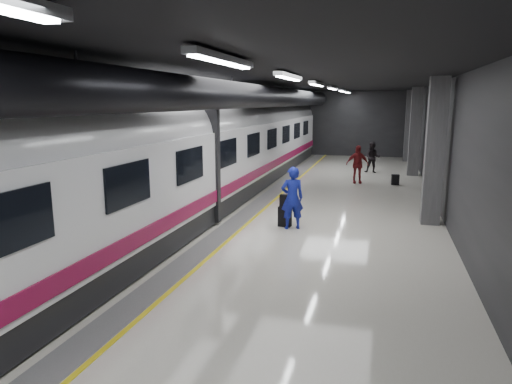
% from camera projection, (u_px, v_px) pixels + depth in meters
% --- Properties ---
extents(ground, '(40.00, 40.00, 0.00)m').
position_uv_depth(ground, '(274.00, 229.00, 13.68)').
color(ground, beige).
rests_on(ground, ground).
extents(platform_hall, '(10.02, 40.02, 4.51)m').
position_uv_depth(platform_hall, '(273.00, 109.00, 13.97)').
color(platform_hall, black).
rests_on(platform_hall, ground).
extents(train, '(3.05, 38.00, 4.05)m').
position_uv_depth(train, '(173.00, 157.00, 14.14)').
color(train, black).
rests_on(train, ground).
extents(traveler_main, '(0.81, 0.69, 1.88)m').
position_uv_depth(traveler_main, '(292.00, 198.00, 13.58)').
color(traveler_main, '#1721AE').
rests_on(traveler_main, ground).
extents(suitcase_main, '(0.41, 0.29, 0.62)m').
position_uv_depth(suitcase_main, '(285.00, 216.00, 13.94)').
color(suitcase_main, black).
rests_on(suitcase_main, ground).
extents(shoulder_bag, '(0.29, 0.17, 0.38)m').
position_uv_depth(shoulder_bag, '(284.00, 201.00, 13.84)').
color(shoulder_bag, black).
rests_on(shoulder_bag, suitcase_main).
extents(traveler_far_a, '(0.86, 0.69, 1.66)m').
position_uv_depth(traveler_far_a, '(373.00, 158.00, 24.41)').
color(traveler_far_a, black).
rests_on(traveler_far_a, ground).
extents(traveler_far_b, '(1.11, 0.66, 1.77)m').
position_uv_depth(traveler_far_b, '(357.00, 164.00, 21.31)').
color(traveler_far_b, maroon).
rests_on(traveler_far_b, ground).
extents(suitcase_far, '(0.36, 0.27, 0.49)m').
position_uv_depth(suitcase_far, '(395.00, 180.00, 20.95)').
color(suitcase_far, black).
rests_on(suitcase_far, ground).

